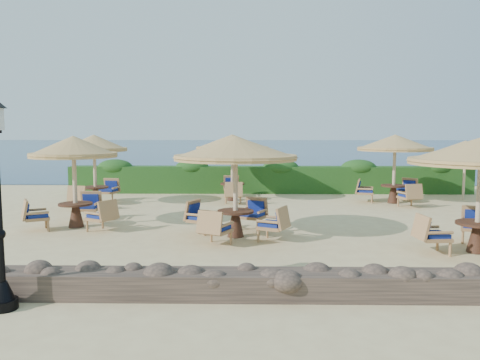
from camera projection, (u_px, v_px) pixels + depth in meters
ground at (280, 224)px, 14.01m from camera, size 120.00×120.00×0.00m
sea at (254, 147)px, 83.62m from camera, size 160.00×160.00×0.00m
hedge at (269, 180)px, 21.11m from camera, size 18.00×0.90×1.20m
stone_wall at (305, 285)px, 7.83m from camera, size 15.00×0.65×0.44m
extra_parasol at (466, 146)px, 18.82m from camera, size 2.30×2.30×2.41m
cafe_set_0 at (74, 165)px, 13.42m from camera, size 2.77×2.64×2.65m
cafe_set_1 at (235, 164)px, 12.16m from camera, size 3.26×3.26×2.65m
cafe_set_3 at (94, 154)px, 17.43m from camera, size 2.45×2.88×2.65m
cafe_set_4 at (232, 150)px, 18.59m from camera, size 2.93×2.93×2.65m
cafe_set_5 at (395, 154)px, 17.93m from camera, size 2.87×2.87×2.65m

